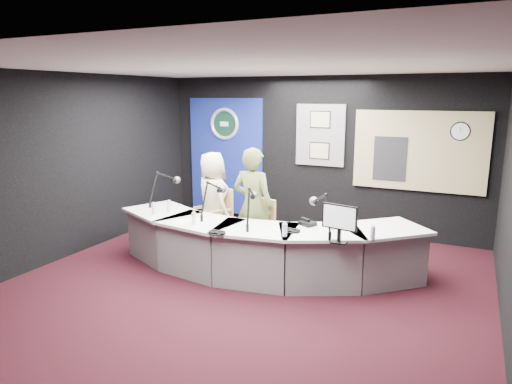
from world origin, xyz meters
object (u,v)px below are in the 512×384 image
at_px(armchair_right, 253,233).
at_px(person_woman, 253,206).
at_px(person_man, 213,200).
at_px(broadcast_desk, 258,247).
at_px(armchair_left, 213,218).

bearing_deg(armchair_right, person_woman, 0.00).
xyz_separation_m(armchair_right, person_man, (-0.94, 0.43, 0.32)).
distance_m(broadcast_desk, armchair_left, 1.39).
height_order(broadcast_desk, armchair_right, armchair_right).
xyz_separation_m(person_man, person_woman, (0.94, -0.43, 0.08)).
distance_m(broadcast_desk, armchair_right, 0.39).
height_order(armchair_right, person_woman, person_woman).
distance_m(armchair_right, person_woman, 0.41).
bearing_deg(person_man, person_woman, -172.28).
distance_m(armchair_right, person_man, 1.09).
height_order(armchair_right, person_man, person_man).
relative_size(broadcast_desk, person_man, 2.88).
bearing_deg(armchair_right, person_man, 174.69).
bearing_deg(person_man, broadcast_desk, -179.92).
distance_m(armchair_left, person_man, 0.32).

